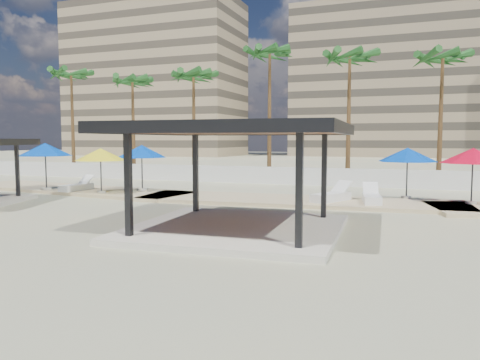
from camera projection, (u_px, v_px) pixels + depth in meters
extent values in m
plane|color=#CABA86|center=(198.00, 224.00, 17.30)|extent=(200.00, 200.00, 0.00)
cube|color=#C6B284|center=(73.00, 190.00, 28.48)|extent=(16.40, 6.19, 0.24)
cube|color=#C6B284|center=(296.00, 201.00, 23.13)|extent=(16.24, 5.11, 0.24)
cube|color=silver|center=(299.00, 176.00, 32.17)|extent=(56.00, 0.30, 1.20)
cube|color=#937F60|center=(155.00, 80.00, 94.13)|extent=(34.00, 16.00, 30.00)
cube|color=#847259|center=(398.00, 81.00, 87.47)|extent=(38.00, 16.00, 28.00)
cube|color=beige|center=(237.00, 228.00, 15.87)|extent=(7.20, 7.20, 0.21)
cube|color=black|center=(128.00, 185.00, 14.03)|extent=(0.20, 0.20, 3.11)
cube|color=black|center=(196.00, 173.00, 18.96)|extent=(0.20, 0.20, 3.11)
cube|color=black|center=(299.00, 190.00, 12.49)|extent=(0.20, 0.20, 3.11)
cube|color=black|center=(324.00, 176.00, 17.41)|extent=(0.20, 0.20, 3.11)
cube|color=brown|center=(237.00, 129.00, 15.58)|extent=(7.42, 7.42, 0.29)
cube|color=black|center=(196.00, 126.00, 12.23)|extent=(7.15, 0.51, 0.35)
cube|color=black|center=(263.00, 131.00, 18.93)|extent=(7.15, 0.51, 0.35)
cube|color=black|center=(143.00, 130.00, 16.63)|extent=(0.51, 7.15, 0.35)
cube|color=black|center=(345.00, 128.00, 14.52)|extent=(0.51, 7.15, 0.35)
cube|color=black|center=(17.00, 170.00, 24.27)|extent=(0.20, 0.20, 2.70)
cube|color=black|center=(7.00, 142.00, 21.85)|extent=(1.88, 5.97, 0.31)
cylinder|color=beige|center=(47.00, 189.00, 27.38)|extent=(0.53, 0.53, 0.13)
cylinder|color=#262628|center=(46.00, 168.00, 27.28)|extent=(0.07, 0.07, 2.54)
cone|color=#003DB4|center=(45.00, 149.00, 27.18)|extent=(3.86, 3.86, 0.74)
cylinder|color=beige|center=(101.00, 192.00, 25.71)|extent=(0.48, 0.48, 0.11)
cylinder|color=#262628|center=(101.00, 172.00, 25.62)|extent=(0.07, 0.07, 2.29)
cone|color=yellow|center=(100.00, 154.00, 25.53)|extent=(3.47, 3.47, 0.67)
cylinder|color=beige|center=(471.00, 202.00, 21.45)|extent=(0.49, 0.49, 0.12)
cylinder|color=#262628|center=(472.00, 178.00, 21.35)|extent=(0.07, 0.07, 2.38)
cone|color=red|center=(473.00, 156.00, 21.26)|extent=(2.90, 2.90, 0.69)
cylinder|color=beige|center=(406.00, 197.00, 23.37)|extent=(0.49, 0.49, 0.12)
cylinder|color=#262628|center=(407.00, 175.00, 23.28)|extent=(0.07, 0.07, 2.36)
cone|color=#003DB4|center=(408.00, 155.00, 23.19)|extent=(3.14, 3.14, 0.69)
cylinder|color=beige|center=(142.00, 190.00, 26.96)|extent=(0.51, 0.51, 0.12)
cylinder|color=#262628|center=(142.00, 169.00, 26.86)|extent=(0.07, 0.07, 2.44)
cone|color=#003DB4|center=(142.00, 151.00, 26.77)|extent=(3.50, 3.50, 0.71)
cube|color=white|center=(76.00, 188.00, 27.03)|extent=(0.88, 2.15, 0.30)
cube|color=white|center=(76.00, 185.00, 27.01)|extent=(0.88, 2.15, 0.06)
cube|color=white|center=(86.00, 179.00, 27.74)|extent=(0.74, 0.77, 0.54)
cube|color=white|center=(331.00, 198.00, 22.31)|extent=(1.71, 2.42, 0.32)
cube|color=white|center=(331.00, 194.00, 22.30)|extent=(1.71, 2.42, 0.07)
cube|color=white|center=(342.00, 187.00, 22.89)|extent=(1.02, 1.04, 0.58)
cube|color=white|center=(372.00, 199.00, 21.81)|extent=(1.10, 2.25, 0.30)
cube|color=white|center=(372.00, 195.00, 21.79)|extent=(1.10, 2.25, 0.06)
cube|color=white|center=(371.00, 188.00, 22.59)|extent=(0.82, 0.85, 0.55)
cone|color=brown|center=(73.00, 124.00, 41.32)|extent=(0.36, 0.36, 8.99)
ellipsoid|color=#1B4E1C|center=(71.00, 75.00, 40.96)|extent=(3.00, 3.00, 1.80)
cone|color=brown|center=(133.00, 128.00, 39.64)|extent=(0.36, 0.36, 8.17)
ellipsoid|color=#1B4E1C|center=(132.00, 82.00, 39.30)|extent=(3.00, 3.00, 1.80)
cone|color=brown|center=(194.00, 127.00, 36.97)|extent=(0.36, 0.36, 8.26)
ellipsoid|color=#1B4E1C|center=(193.00, 77.00, 36.64)|extent=(3.00, 3.00, 1.80)
cone|color=brown|center=(269.00, 116.00, 35.56)|extent=(0.36, 0.36, 9.80)
ellipsoid|color=#1B4E1C|center=(270.00, 54.00, 35.16)|extent=(3.00, 3.00, 1.80)
cone|color=brown|center=(349.00, 120.00, 33.03)|extent=(0.36, 0.36, 9.02)
ellipsoid|color=#1B4E1C|center=(350.00, 58.00, 32.66)|extent=(3.00, 3.00, 1.80)
cone|color=brown|center=(440.00, 121.00, 31.13)|extent=(0.36, 0.36, 8.66)
ellipsoid|color=#1B4E1C|center=(443.00, 59.00, 30.78)|extent=(3.00, 3.00, 1.80)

